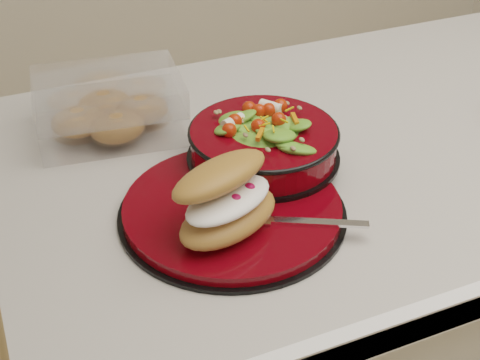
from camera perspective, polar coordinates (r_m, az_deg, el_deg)
name	(u,v)px	position (r m, az deg, el deg)	size (l,w,h in m)	color
island_counter	(354,323)	(1.39, 9.68, -11.90)	(1.24, 0.74, 0.90)	silver
dinner_plate	(233,209)	(0.90, -0.60, -2.51)	(0.31, 0.31, 0.02)	black
salad_bowl	(264,138)	(0.97, 2.02, 3.62)	(0.23, 0.23, 0.09)	black
croissant	(227,199)	(0.83, -1.16, -1.65)	(0.17, 0.15, 0.09)	#B77337
fork	(299,221)	(0.87, 5.08, -3.53)	(0.16, 0.09, 0.00)	silver
pastry_box	(110,108)	(1.10, -11.06, 6.07)	(0.25, 0.19, 0.09)	white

